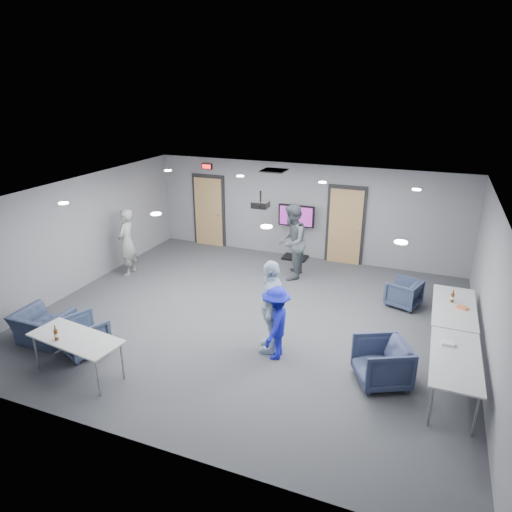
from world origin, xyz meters
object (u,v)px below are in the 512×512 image
at_px(projector, 260,204).
at_px(chair_right_c, 382,363).
at_px(bottle_right, 452,298).
at_px(person_c, 272,306).
at_px(person_a, 127,242).
at_px(table_right_b, 455,360).
at_px(person_d, 276,323).
at_px(chair_right_a, 404,293).
at_px(table_right_a, 454,308).
at_px(tv_stand, 296,229).
at_px(table_front_left, 76,340).
at_px(person_b, 292,242).
at_px(bottle_front, 56,335).
at_px(chair_front_a, 84,335).
at_px(chair_front_b, 43,327).

bearing_deg(projector, chair_right_c, -32.26).
bearing_deg(bottle_right, person_c, -149.81).
xyz_separation_m(person_a, table_right_b, (7.90, -2.32, -0.20)).
distance_m(person_d, chair_right_a, 3.65).
relative_size(chair_right_a, table_right_a, 0.36).
bearing_deg(bottle_right, projector, -175.50).
distance_m(chair_right_c, tv_stand, 5.94).
relative_size(table_front_left, bottle_right, 6.72).
relative_size(person_b, bottle_front, 7.15).
xyz_separation_m(person_b, table_right_a, (3.86, -1.79, -0.29)).
bearing_deg(table_front_left, projector, 67.37).
xyz_separation_m(person_b, person_d, (0.85, -3.64, -0.27)).
height_order(table_right_a, bottle_front, bottle_front).
xyz_separation_m(person_b, tv_stand, (-0.29, 1.35, -0.08)).
xyz_separation_m(person_a, chair_right_c, (6.80, -2.35, -0.51)).
height_order(person_c, table_right_a, person_c).
bearing_deg(projector, table_right_b, -24.25).
bearing_deg(table_front_left, chair_front_a, 131.29).
relative_size(chair_right_a, chair_right_c, 0.81).
bearing_deg(chair_front_b, bottle_front, 146.08).
distance_m(bottle_right, projector, 4.24).
bearing_deg(tv_stand, person_b, -77.86).
bearing_deg(projector, chair_front_a, -130.46).
bearing_deg(projector, person_c, -62.17).
bearing_deg(person_a, chair_right_c, 60.01).
relative_size(chair_right_c, chair_front_a, 1.10).
bearing_deg(bottle_right, person_a, 178.18).
bearing_deg(table_front_left, person_c, 42.40).
xyz_separation_m(person_d, chair_front_a, (-3.38, -1.16, -0.36)).
relative_size(table_right_b, tv_stand, 1.16).
bearing_deg(chair_front_b, person_a, -81.67).
bearing_deg(projector, chair_right_a, 23.45).
xyz_separation_m(person_d, table_right_b, (3.01, -0.05, -0.02)).
distance_m(person_c, table_right_a, 3.57).
xyz_separation_m(person_c, chair_right_a, (2.17, 2.82, -0.60)).
bearing_deg(person_a, chair_front_a, 12.77).
xyz_separation_m(chair_right_c, chair_front_b, (-6.29, -1.08, -0.06)).
xyz_separation_m(chair_right_c, bottle_front, (-5.12, -1.86, 0.45)).
relative_size(table_right_b, projector, 5.14).
bearing_deg(projector, chair_front_b, -140.26).
bearing_deg(person_a, person_c, 55.51).
xyz_separation_m(table_right_b, bottle_front, (-6.22, -1.89, 0.14)).
bearing_deg(table_right_a, person_d, 121.49).
distance_m(tv_stand, projector, 3.61).
bearing_deg(table_right_a, table_right_b, -180.00).
bearing_deg(tv_stand, table_right_a, -37.12).
bearing_deg(person_b, chair_front_b, -42.72).
height_order(person_b, bottle_right, person_b).
relative_size(bottle_front, projector, 0.76).
bearing_deg(chair_front_b, bottle_right, -156.73).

